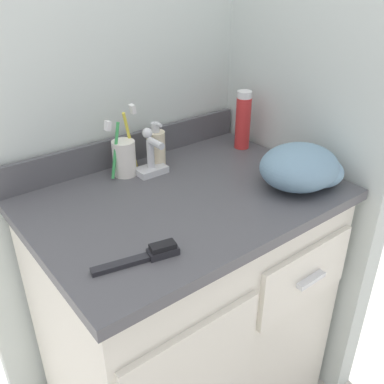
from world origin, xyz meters
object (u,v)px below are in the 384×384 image
at_px(soap_dispenser, 156,148).
at_px(toothbrush_cup, 124,157).
at_px(shaving_cream_can, 243,120).
at_px(hairbrush, 148,255).
at_px(hand_towel, 303,168).

bearing_deg(soap_dispenser, toothbrush_cup, 174.79).
xyz_separation_m(shaving_cream_can, hairbrush, (-0.58, -0.32, -0.08)).
bearing_deg(hairbrush, shaving_cream_can, 41.33).
bearing_deg(soap_dispenser, hairbrush, -126.20).
relative_size(toothbrush_cup, shaving_cream_can, 1.04).
height_order(soap_dispenser, hand_towel, soap_dispenser).
height_order(soap_dispenser, shaving_cream_can, shaving_cream_can).
bearing_deg(toothbrush_cup, soap_dispenser, -5.21).
bearing_deg(hand_towel, toothbrush_cup, 133.69).
relative_size(shaving_cream_can, hairbrush, 1.01).
bearing_deg(toothbrush_cup, hairbrush, -113.77).
bearing_deg(hand_towel, soap_dispenser, 124.51).
height_order(toothbrush_cup, shaving_cream_can, toothbrush_cup).
bearing_deg(shaving_cream_can, soap_dispenser, 170.50).
xyz_separation_m(hairbrush, hand_towel, (0.52, 0.02, 0.05)).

